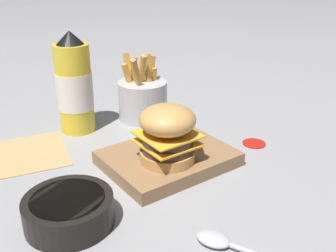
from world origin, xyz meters
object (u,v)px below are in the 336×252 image
burger (167,133)px  spoon (232,245)px  fries_basket (143,99)px  ketchup_bottle (74,87)px  side_bowl (69,210)px  serving_board (168,158)px

burger → spoon: bearing=77.1°
burger → spoon: 0.22m
spoon → burger: bearing=-37.0°
fries_basket → spoon: (0.14, 0.43, -0.04)m
ketchup_bottle → side_bowl: 0.33m
serving_board → spoon: bearing=74.3°
ketchup_bottle → serving_board: bearing=106.0°
serving_board → side_bowl: (0.21, 0.05, 0.01)m
ketchup_bottle → side_bowl: size_ratio=1.69×
burger → spoon: size_ratio=0.55×
ketchup_bottle → fries_basket: 0.15m
side_bowl → burger: bearing=-170.1°
serving_board → burger: 0.07m
burger → fries_basket: 0.25m
serving_board → burger: burger is taller
fries_basket → spoon: fries_basket is taller
fries_basket → side_bowl: (0.28, 0.26, -0.02)m
side_bowl → spoon: size_ratio=0.69×
serving_board → fries_basket: 0.22m
serving_board → fries_basket: (-0.08, -0.20, 0.03)m
serving_board → ketchup_bottle: size_ratio=1.03×
burger → side_bowl: 0.20m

